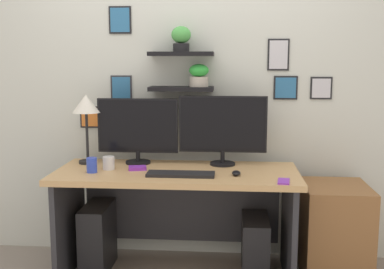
{
  "coord_description": "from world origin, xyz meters",
  "views": [
    {
      "loc": [
        0.36,
        -3.14,
        1.49
      ],
      "look_at": [
        0.1,
        0.05,
        0.99
      ],
      "focal_mm": 44.64,
      "sensor_mm": 36.0,
      "label": 1
    }
  ],
  "objects_px": {
    "monitor_left": "(138,129)",
    "computer_tower_left": "(98,237)",
    "scissors_tray": "(137,168)",
    "computer_tower_right": "(255,247)",
    "coffee_mug": "(109,163)",
    "desk_lamp": "(86,108)",
    "pen_cup": "(92,165)",
    "desk": "(178,198)",
    "monitor_right": "(223,127)",
    "drawer_cabinet": "(334,231)",
    "computer_mouse": "(236,173)",
    "keyboard": "(181,174)",
    "cell_phone": "(284,181)"
  },
  "relations": [
    {
      "from": "monitor_left",
      "to": "computer_tower_left",
      "type": "bearing_deg",
      "value": -147.71
    },
    {
      "from": "scissors_tray",
      "to": "computer_tower_right",
      "type": "xyz_separation_m",
      "value": [
        0.81,
        0.03,
        -0.55
      ]
    },
    {
      "from": "coffee_mug",
      "to": "desk_lamp",
      "type": "bearing_deg",
      "value": 138.17
    },
    {
      "from": "pen_cup",
      "to": "computer_tower_left",
      "type": "distance_m",
      "value": 0.58
    },
    {
      "from": "coffee_mug",
      "to": "desk",
      "type": "bearing_deg",
      "value": 6.37
    },
    {
      "from": "monitor_right",
      "to": "drawer_cabinet",
      "type": "bearing_deg",
      "value": -8.77
    },
    {
      "from": "desk_lamp",
      "to": "drawer_cabinet",
      "type": "bearing_deg",
      "value": -2.81
    },
    {
      "from": "computer_mouse",
      "to": "desk_lamp",
      "type": "relative_size",
      "value": 0.18
    },
    {
      "from": "scissors_tray",
      "to": "computer_tower_right",
      "type": "height_order",
      "value": "scissors_tray"
    },
    {
      "from": "pen_cup",
      "to": "drawer_cabinet",
      "type": "xyz_separation_m",
      "value": [
        1.65,
        0.19,
        -0.48
      ]
    },
    {
      "from": "monitor_left",
      "to": "computer_tower_left",
      "type": "xyz_separation_m",
      "value": [
        -0.27,
        -0.17,
        -0.76
      ]
    },
    {
      "from": "desk_lamp",
      "to": "computer_tower_right",
      "type": "height_order",
      "value": "desk_lamp"
    },
    {
      "from": "monitor_right",
      "to": "coffee_mug",
      "type": "height_order",
      "value": "monitor_right"
    },
    {
      "from": "desk",
      "to": "scissors_tray",
      "type": "xyz_separation_m",
      "value": [
        -0.27,
        -0.05,
        0.22
      ]
    },
    {
      "from": "keyboard",
      "to": "drawer_cabinet",
      "type": "bearing_deg",
      "value": 12.62
    },
    {
      "from": "desk",
      "to": "computer_mouse",
      "type": "bearing_deg",
      "value": -21.31
    },
    {
      "from": "cell_phone",
      "to": "computer_tower_right",
      "type": "relative_size",
      "value": 0.34
    },
    {
      "from": "coffee_mug",
      "to": "computer_tower_left",
      "type": "relative_size",
      "value": 0.19
    },
    {
      "from": "monitor_right",
      "to": "scissors_tray",
      "type": "distance_m",
      "value": 0.67
    },
    {
      "from": "scissors_tray",
      "to": "drawer_cabinet",
      "type": "relative_size",
      "value": 0.19
    },
    {
      "from": "desk",
      "to": "drawer_cabinet",
      "type": "relative_size",
      "value": 2.56
    },
    {
      "from": "computer_mouse",
      "to": "drawer_cabinet",
      "type": "bearing_deg",
      "value": 16.06
    },
    {
      "from": "computer_mouse",
      "to": "computer_tower_right",
      "type": "distance_m",
      "value": 0.59
    },
    {
      "from": "cell_phone",
      "to": "coffee_mug",
      "type": "distance_m",
      "value": 1.19
    },
    {
      "from": "computer_mouse",
      "to": "desk",
      "type": "bearing_deg",
      "value": 158.69
    },
    {
      "from": "scissors_tray",
      "to": "drawer_cabinet",
      "type": "bearing_deg",
      "value": 3.82
    },
    {
      "from": "monitor_right",
      "to": "cell_phone",
      "type": "height_order",
      "value": "monitor_right"
    },
    {
      "from": "computer_mouse",
      "to": "pen_cup",
      "type": "relative_size",
      "value": 0.9
    },
    {
      "from": "cell_phone",
      "to": "coffee_mug",
      "type": "xyz_separation_m",
      "value": [
        -1.16,
        0.25,
        0.04
      ]
    },
    {
      "from": "monitor_left",
      "to": "scissors_tray",
      "type": "bearing_deg",
      "value": -80.53
    },
    {
      "from": "desk_lamp",
      "to": "pen_cup",
      "type": "relative_size",
      "value": 4.99
    },
    {
      "from": "computer_mouse",
      "to": "scissors_tray",
      "type": "relative_size",
      "value": 0.75
    },
    {
      "from": "desk",
      "to": "monitor_left",
      "type": "distance_m",
      "value": 0.58
    },
    {
      "from": "coffee_mug",
      "to": "pen_cup",
      "type": "xyz_separation_m",
      "value": [
        -0.09,
        -0.1,
        0.01
      ]
    },
    {
      "from": "scissors_tray",
      "to": "computer_tower_left",
      "type": "bearing_deg",
      "value": 172.25
    },
    {
      "from": "desk",
      "to": "pen_cup",
      "type": "relative_size",
      "value": 16.47
    },
    {
      "from": "cell_phone",
      "to": "desk",
      "type": "bearing_deg",
      "value": 163.63
    },
    {
      "from": "keyboard",
      "to": "drawer_cabinet",
      "type": "distance_m",
      "value": 1.16
    },
    {
      "from": "coffee_mug",
      "to": "scissors_tray",
      "type": "xyz_separation_m",
      "value": [
        0.2,
        0.0,
        -0.03
      ]
    },
    {
      "from": "monitor_right",
      "to": "desk_lamp",
      "type": "height_order",
      "value": "desk_lamp"
    },
    {
      "from": "monitor_right",
      "to": "computer_tower_right",
      "type": "height_order",
      "value": "monitor_right"
    },
    {
      "from": "pen_cup",
      "to": "computer_tower_left",
      "type": "xyz_separation_m",
      "value": [
        -0.02,
        0.14,
        -0.56
      ]
    },
    {
      "from": "desk_lamp",
      "to": "computer_tower_left",
      "type": "distance_m",
      "value": 0.93
    },
    {
      "from": "coffee_mug",
      "to": "computer_tower_left",
      "type": "distance_m",
      "value": 0.57
    },
    {
      "from": "monitor_left",
      "to": "keyboard",
      "type": "bearing_deg",
      "value": -45.56
    },
    {
      "from": "coffee_mug",
      "to": "computer_tower_right",
      "type": "relative_size",
      "value": 0.22
    },
    {
      "from": "desk",
      "to": "computer_tower_left",
      "type": "xyz_separation_m",
      "value": [
        -0.58,
        -0.01,
        -0.3
      ]
    },
    {
      "from": "desk_lamp",
      "to": "computer_tower_right",
      "type": "distance_m",
      "value": 1.54
    },
    {
      "from": "monitor_left",
      "to": "computer_tower_right",
      "type": "xyz_separation_m",
      "value": [
        0.85,
        -0.18,
        -0.79
      ]
    },
    {
      "from": "monitor_left",
      "to": "monitor_right",
      "type": "bearing_deg",
      "value": 0.0
    }
  ]
}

